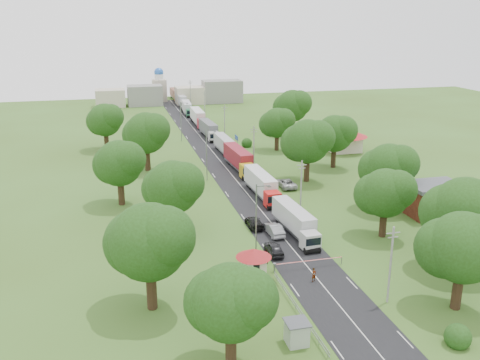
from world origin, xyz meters
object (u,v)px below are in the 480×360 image
object	(u,v)px
truck_0	(295,221)
boom_barrier	(298,263)
info_sign	(236,140)
pedestrian_near	(314,275)
car_lane_mid	(274,230)
guard_booth	(254,258)
car_lane_front	(274,249)

from	to	relation	value
truck_0	boom_barrier	bearing A→B (deg)	-107.61
info_sign	pedestrian_near	bearing A→B (deg)	-95.29
boom_barrier	info_sign	world-z (taller)	info_sign
boom_barrier	truck_0	xyz separation A→B (m)	(3.41, 10.74, 1.15)
car_lane_mid	info_sign	bearing A→B (deg)	-98.61
guard_booth	pedestrian_near	xyz separation A→B (m)	(6.52, -3.50, -1.31)
pedestrian_near	info_sign	bearing A→B (deg)	59.09
car_lane_front	info_sign	bearing A→B (deg)	-96.76
boom_barrier	info_sign	distance (m)	60.39
boom_barrier	car_lane_front	bearing A→B (deg)	108.19
info_sign	car_lane_mid	size ratio (longest dim) A/B	0.81
truck_0	guard_booth	bearing A→B (deg)	-130.74
info_sign	car_lane_mid	xyz separation A→B (m)	(-6.20, -48.76, -2.17)
guard_booth	info_sign	distance (m)	61.27
boom_barrier	info_sign	xyz separation A→B (m)	(6.56, 60.00, 2.11)
info_sign	truck_0	world-z (taller)	info_sign
info_sign	car_lane_front	bearing A→B (deg)	-98.48
info_sign	car_lane_front	world-z (taller)	info_sign
car_lane_front	pedestrian_near	distance (m)	8.81
truck_0	info_sign	bearing A→B (deg)	86.34
info_sign	truck_0	distance (m)	49.37
pedestrian_near	boom_barrier	bearing A→B (deg)	75.36
boom_barrier	pedestrian_near	distance (m)	3.57
pedestrian_near	car_lane_mid	bearing A→B (deg)	65.63
truck_0	car_lane_front	bearing A→B (deg)	-131.36
truck_0	car_lane_mid	bearing A→B (deg)	170.62
boom_barrier	truck_0	distance (m)	11.32
boom_barrier	car_lane_mid	size ratio (longest dim) A/B	1.83
guard_booth	car_lane_front	xyz separation A→B (m)	(4.20, 5.00, -1.37)
car_lane_mid	guard_booth	bearing A→B (deg)	59.77
guard_booth	truck_0	distance (m)	14.17
guard_booth	car_lane_mid	world-z (taller)	guard_booth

